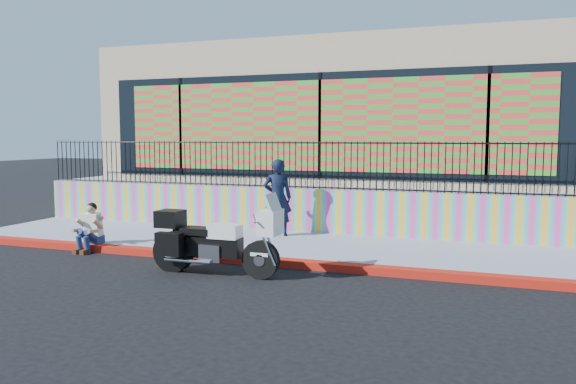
% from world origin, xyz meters
% --- Properties ---
extents(ground, '(90.00, 90.00, 0.00)m').
position_xyz_m(ground, '(0.00, 0.00, 0.00)').
color(ground, black).
rests_on(ground, ground).
extents(red_curb, '(16.00, 0.30, 0.15)m').
position_xyz_m(red_curb, '(0.00, 0.00, 0.07)').
color(red_curb, '#B2270C').
rests_on(red_curb, ground).
extents(sidewalk, '(16.00, 3.00, 0.15)m').
position_xyz_m(sidewalk, '(0.00, 1.65, 0.07)').
color(sidewalk, '#8B91A7').
rests_on(sidewalk, ground).
extents(mural_wall, '(16.00, 0.20, 1.10)m').
position_xyz_m(mural_wall, '(0.00, 3.25, 0.70)').
color(mural_wall, '#F540A7').
rests_on(mural_wall, sidewalk).
extents(metal_fence, '(15.80, 0.04, 1.20)m').
position_xyz_m(metal_fence, '(0.00, 3.25, 1.85)').
color(metal_fence, black).
rests_on(metal_fence, mural_wall).
extents(elevated_platform, '(16.00, 10.00, 1.25)m').
position_xyz_m(elevated_platform, '(0.00, 8.35, 0.62)').
color(elevated_platform, '#8B91A7').
rests_on(elevated_platform, ground).
extents(storefront_building, '(14.00, 8.06, 4.00)m').
position_xyz_m(storefront_building, '(0.00, 8.13, 3.25)').
color(storefront_building, tan).
rests_on(storefront_building, elevated_platform).
extents(police_motorcycle, '(2.51, 0.83, 1.56)m').
position_xyz_m(police_motorcycle, '(-0.53, -1.05, 0.65)').
color(police_motorcycle, black).
rests_on(police_motorcycle, ground).
extents(police_officer, '(0.80, 0.66, 1.88)m').
position_xyz_m(police_officer, '(-0.57, 2.44, 1.09)').
color(police_officer, black).
rests_on(police_officer, sidewalk).
extents(seated_man, '(0.54, 0.71, 1.06)m').
position_xyz_m(seated_man, '(-4.13, -0.09, 0.45)').
color(seated_man, navy).
rests_on(seated_man, ground).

